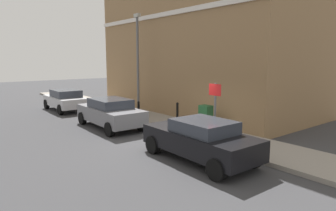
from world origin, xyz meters
The scene contains 11 objects.
ground centered at (0.00, 0.00, 0.00)m, with size 80.00×80.00×0.00m, color #38383A.
sidewalk centered at (1.99, 6.00, 0.07)m, with size 2.42×30.00×0.15m, color gray.
corner_building centered at (6.70, 4.88, 4.99)m, with size 7.10×13.75×9.97m.
car_black centered at (-0.50, -2.03, 0.73)m, with size 1.90×4.20×1.39m.
car_grey centered at (-0.54, 4.14, 0.76)m, with size 1.94×4.22×1.44m.
car_silver centered at (-0.51, 10.39, 0.73)m, with size 1.83×3.94×1.37m.
utility_cabinet centered at (2.22, 0.38, 0.68)m, with size 0.46×0.61×1.15m.
bollard_near_cabinet centered at (2.32, 2.45, 0.70)m, with size 0.14×0.14×1.04m.
bollard_far_kerb centered at (1.03, 4.02, 0.70)m, with size 0.14×0.14×1.04m.
street_sign centered at (1.07, -1.21, 1.66)m, with size 0.08×0.60×2.30m.
lamppost centered at (2.18, 5.82, 3.30)m, with size 0.20×0.44×5.72m.
Camera 1 is at (-7.26, -8.80, 3.34)m, focal length 31.82 mm.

